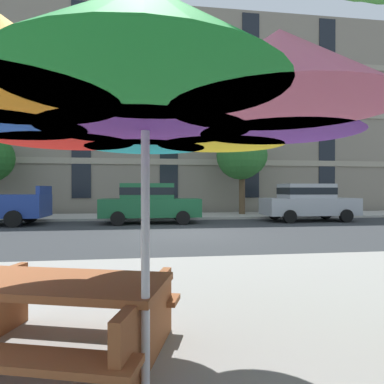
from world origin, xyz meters
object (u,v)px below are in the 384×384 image
(sedan_silver, at_px, (308,201))
(street_tree_middle, at_px, (243,155))
(sedan_green, at_px, (149,202))
(patio_umbrella, at_px, (145,99))
(picnic_table, at_px, (56,314))

(sedan_silver, bearing_deg, street_tree_middle, 123.50)
(sedan_green, xyz_separation_m, patio_umbrella, (-0.14, -12.70, 1.18))
(picnic_table, bearing_deg, street_tree_middle, 68.21)
(street_tree_middle, xyz_separation_m, picnic_table, (-6.20, -15.50, -2.97))
(sedan_green, distance_m, street_tree_middle, 6.77)
(sedan_green, relative_size, street_tree_middle, 0.92)
(sedan_silver, bearing_deg, sedan_green, 180.00)
(sedan_silver, distance_m, street_tree_middle, 4.74)
(picnic_table, bearing_deg, sedan_green, 85.88)
(sedan_silver, distance_m, picnic_table, 14.78)
(sedan_green, relative_size, picnic_table, 2.04)
(street_tree_middle, bearing_deg, patio_umbrella, -108.80)
(sedan_silver, relative_size, picnic_table, 2.04)
(sedan_silver, xyz_separation_m, street_tree_middle, (-2.22, 3.35, 2.51))
(sedan_green, xyz_separation_m, picnic_table, (-0.87, -12.15, -0.46))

